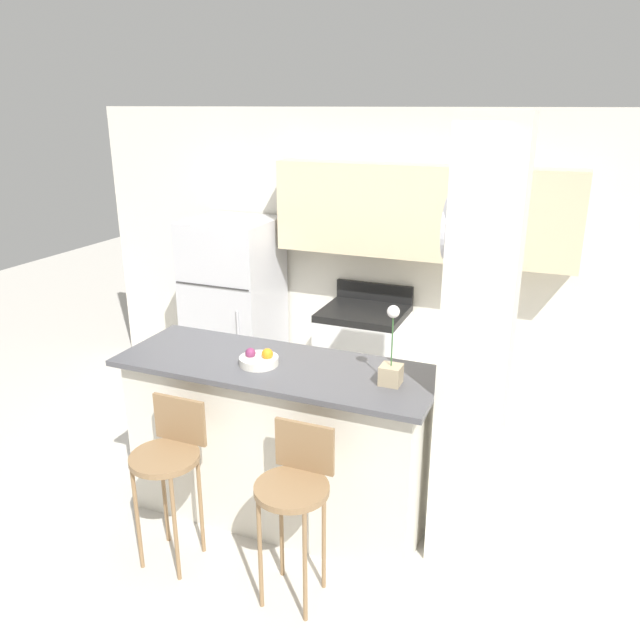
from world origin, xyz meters
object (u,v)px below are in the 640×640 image
at_px(stove_range, 362,358).
at_px(fruit_bowl, 259,360).
at_px(refrigerator, 234,306).
at_px(orchid_vase, 391,363).
at_px(bar_stool_left, 169,457).
at_px(bar_stool_right, 295,488).

height_order(stove_range, fruit_bowl, fruit_bowl).
distance_m(refrigerator, orchid_vase, 2.59).
distance_m(stove_range, bar_stool_left, 2.33).
distance_m(bar_stool_left, bar_stool_right, 0.79).
bearing_deg(refrigerator, bar_stool_left, -69.26).
bearing_deg(stove_range, refrigerator, -177.34).
xyz_separation_m(orchid_vase, fruit_bowl, (-0.81, -0.04, -0.09)).
height_order(orchid_vase, fruit_bowl, orchid_vase).
bearing_deg(orchid_vase, stove_range, 113.14).
bearing_deg(bar_stool_right, refrigerator, 126.21).
bearing_deg(stove_range, fruit_bowl, -92.79).
bearing_deg(fruit_bowl, refrigerator, 124.34).
bearing_deg(orchid_vase, bar_stool_right, -119.77).
height_order(bar_stool_left, fruit_bowl, fruit_bowl).
height_order(refrigerator, bar_stool_left, refrigerator).
height_order(refrigerator, fruit_bowl, refrigerator).
bearing_deg(bar_stool_left, fruit_bowl, 60.47).
bearing_deg(fruit_bowl, bar_stool_right, -48.52).
xyz_separation_m(bar_stool_left, bar_stool_right, (0.79, 0.00, 0.00)).
distance_m(bar_stool_right, orchid_vase, 0.86).
relative_size(refrigerator, orchid_vase, 3.47).
bearing_deg(bar_stool_left, orchid_vase, 27.45).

